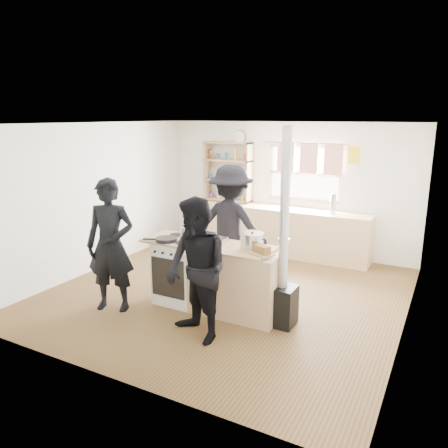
{
  "coord_description": "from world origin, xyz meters",
  "views": [
    {
      "loc": [
        2.87,
        -5.44,
        2.61
      ],
      "look_at": [
        0.02,
        -0.1,
        1.1
      ],
      "focal_mm": 35.0,
      "sensor_mm": 36.0,
      "label": 1
    }
  ],
  "objects_px": {
    "roast_tray": "(213,240)",
    "person_far": "(231,226)",
    "cooking_island": "(217,277)",
    "skillet_greens": "(166,239)",
    "bread_board": "(262,251)",
    "stockpot_stove": "(187,232)",
    "flue_heater": "(282,277)",
    "stockpot_counter": "(252,241)",
    "thermos": "(333,204)",
    "person_near_left": "(111,246)",
    "person_near_right": "(197,271)"
  },
  "relations": [
    {
      "from": "stockpot_counter",
      "to": "person_near_right",
      "type": "xyz_separation_m",
      "value": [
        -0.29,
        -0.9,
        -0.18
      ]
    },
    {
      "from": "cooking_island",
      "to": "roast_tray",
      "type": "height_order",
      "value": "roast_tray"
    },
    {
      "from": "thermos",
      "to": "person_far",
      "type": "bearing_deg",
      "value": -120.97
    },
    {
      "from": "bread_board",
      "to": "person_near_right",
      "type": "height_order",
      "value": "person_near_right"
    },
    {
      "from": "person_near_right",
      "to": "person_far",
      "type": "relative_size",
      "value": 0.9
    },
    {
      "from": "stockpot_stove",
      "to": "bread_board",
      "type": "xyz_separation_m",
      "value": [
        1.24,
        -0.23,
        -0.03
      ]
    },
    {
      "from": "roast_tray",
      "to": "person_far",
      "type": "bearing_deg",
      "value": 101.25
    },
    {
      "from": "thermos",
      "to": "person_near_left",
      "type": "xyz_separation_m",
      "value": [
        -2.11,
        -3.42,
        -0.16
      ]
    },
    {
      "from": "person_far",
      "to": "stockpot_stove",
      "type": "bearing_deg",
      "value": 71.54
    },
    {
      "from": "cooking_island",
      "to": "skillet_greens",
      "type": "distance_m",
      "value": 0.87
    },
    {
      "from": "stockpot_stove",
      "to": "stockpot_counter",
      "type": "relative_size",
      "value": 0.71
    },
    {
      "from": "stockpot_counter",
      "to": "flue_heater",
      "type": "bearing_deg",
      "value": -10.2
    },
    {
      "from": "roast_tray",
      "to": "bread_board",
      "type": "relative_size",
      "value": 0.99
    },
    {
      "from": "stockpot_stove",
      "to": "cooking_island",
      "type": "bearing_deg",
      "value": -12.16
    },
    {
      "from": "bread_board",
      "to": "flue_heater",
      "type": "bearing_deg",
      "value": 23.66
    },
    {
      "from": "thermos",
      "to": "skillet_greens",
      "type": "relative_size",
      "value": 0.86
    },
    {
      "from": "roast_tray",
      "to": "stockpot_stove",
      "type": "distance_m",
      "value": 0.45
    },
    {
      "from": "roast_tray",
      "to": "stockpot_stove",
      "type": "height_order",
      "value": "stockpot_stove"
    },
    {
      "from": "skillet_greens",
      "to": "bread_board",
      "type": "bearing_deg",
      "value": 2.86
    },
    {
      "from": "cooking_island",
      "to": "stockpot_stove",
      "type": "bearing_deg",
      "value": 167.84
    },
    {
      "from": "flue_heater",
      "to": "stockpot_counter",
      "type": "bearing_deg",
      "value": 169.8
    },
    {
      "from": "cooking_island",
      "to": "flue_heater",
      "type": "bearing_deg",
      "value": -0.66
    },
    {
      "from": "roast_tray",
      "to": "stockpot_counter",
      "type": "height_order",
      "value": "stockpot_counter"
    },
    {
      "from": "roast_tray",
      "to": "stockpot_stove",
      "type": "relative_size",
      "value": 1.51
    },
    {
      "from": "person_near_left",
      "to": "stockpot_counter",
      "type": "bearing_deg",
      "value": 3.24
    },
    {
      "from": "stockpot_stove",
      "to": "bread_board",
      "type": "distance_m",
      "value": 1.26
    },
    {
      "from": "stockpot_counter",
      "to": "skillet_greens",
      "type": "bearing_deg",
      "value": -167.58
    },
    {
      "from": "stockpot_stove",
      "to": "person_near_right",
      "type": "bearing_deg",
      "value": -52.17
    },
    {
      "from": "skillet_greens",
      "to": "stockpot_stove",
      "type": "xyz_separation_m",
      "value": [
        0.15,
        0.3,
        0.05
      ]
    },
    {
      "from": "stockpot_counter",
      "to": "flue_heater",
      "type": "distance_m",
      "value": 0.61
    },
    {
      "from": "bread_board",
      "to": "person_far",
      "type": "distance_m",
      "value": 1.43
    },
    {
      "from": "roast_tray",
      "to": "person_near_left",
      "type": "height_order",
      "value": "person_near_left"
    },
    {
      "from": "cooking_island",
      "to": "stockpot_stove",
      "type": "relative_size",
      "value": 8.9
    },
    {
      "from": "cooking_island",
      "to": "flue_heater",
      "type": "distance_m",
      "value": 0.97
    },
    {
      "from": "stockpot_stove",
      "to": "person_near_right",
      "type": "height_order",
      "value": "person_near_right"
    },
    {
      "from": "skillet_greens",
      "to": "person_near_left",
      "type": "bearing_deg",
      "value": -141.5
    },
    {
      "from": "flue_heater",
      "to": "person_near_left",
      "type": "distance_m",
      "value": 2.32
    },
    {
      "from": "stockpot_counter",
      "to": "person_near_right",
      "type": "height_order",
      "value": "person_near_right"
    },
    {
      "from": "bread_board",
      "to": "person_near_left",
      "type": "height_order",
      "value": "person_near_left"
    },
    {
      "from": "roast_tray",
      "to": "person_near_left",
      "type": "distance_m",
      "value": 1.39
    },
    {
      "from": "roast_tray",
      "to": "stockpot_stove",
      "type": "bearing_deg",
      "value": 174.55
    },
    {
      "from": "cooking_island",
      "to": "roast_tray",
      "type": "distance_m",
      "value": 0.51
    },
    {
      "from": "stockpot_stove",
      "to": "flue_heater",
      "type": "height_order",
      "value": "flue_heater"
    },
    {
      "from": "stockpot_stove",
      "to": "stockpot_counter",
      "type": "bearing_deg",
      "value": -2.43
    },
    {
      "from": "stockpot_counter",
      "to": "bread_board",
      "type": "distance_m",
      "value": 0.29
    },
    {
      "from": "cooking_island",
      "to": "person_far",
      "type": "xyz_separation_m",
      "value": [
        -0.26,
        0.93,
        0.48
      ]
    },
    {
      "from": "cooking_island",
      "to": "stockpot_counter",
      "type": "xyz_separation_m",
      "value": [
        0.49,
        0.07,
        0.57
      ]
    },
    {
      "from": "roast_tray",
      "to": "stockpot_stove",
      "type": "xyz_separation_m",
      "value": [
        -0.45,
        0.04,
        0.04
      ]
    },
    {
      "from": "person_near_left",
      "to": "person_near_right",
      "type": "height_order",
      "value": "person_near_left"
    },
    {
      "from": "skillet_greens",
      "to": "stockpot_stove",
      "type": "distance_m",
      "value": 0.34
    }
  ]
}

